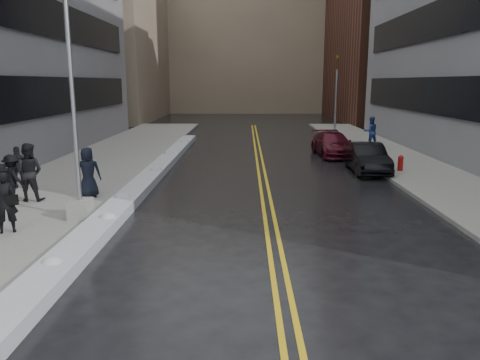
{
  "coord_description": "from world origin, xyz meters",
  "views": [
    {
      "loc": [
        1.73,
        -11.69,
        4.24
      ],
      "look_at": [
        1.56,
        2.29,
        1.3
      ],
      "focal_mm": 35.0,
      "sensor_mm": 36.0,
      "label": 1
    }
  ],
  "objects_px": {
    "lamppost": "(76,141)",
    "pedestrian_c": "(88,172)",
    "traffic_signal": "(336,93)",
    "pedestrian_b": "(29,172)",
    "car_maroon": "(333,144)",
    "pedestrian_fedora": "(4,202)",
    "fire_hydrant": "(401,162)",
    "car_black": "(367,158)",
    "pedestrian_d": "(19,167)",
    "pedestrian_e": "(12,178)",
    "pedestrian_east": "(371,132)"
  },
  "relations": [
    {
      "from": "pedestrian_fedora",
      "to": "pedestrian_c",
      "type": "relative_size",
      "value": 0.97
    },
    {
      "from": "lamppost",
      "to": "pedestrian_e",
      "type": "bearing_deg",
      "value": 145.73
    },
    {
      "from": "pedestrian_c",
      "to": "car_maroon",
      "type": "height_order",
      "value": "pedestrian_c"
    },
    {
      "from": "traffic_signal",
      "to": "pedestrian_c",
      "type": "distance_m",
      "value": 23.06
    },
    {
      "from": "fire_hydrant",
      "to": "pedestrian_c",
      "type": "distance_m",
      "value": 13.98
    },
    {
      "from": "pedestrian_d",
      "to": "car_maroon",
      "type": "distance_m",
      "value": 16.77
    },
    {
      "from": "lamppost",
      "to": "pedestrian_e",
      "type": "height_order",
      "value": "lamppost"
    },
    {
      "from": "traffic_signal",
      "to": "pedestrian_fedora",
      "type": "relative_size",
      "value": 3.42
    },
    {
      "from": "traffic_signal",
      "to": "pedestrian_b",
      "type": "distance_m",
      "value": 24.56
    },
    {
      "from": "car_maroon",
      "to": "lamppost",
      "type": "bearing_deg",
      "value": -130.45
    },
    {
      "from": "traffic_signal",
      "to": "pedestrian_fedora",
      "type": "height_order",
      "value": "traffic_signal"
    },
    {
      "from": "traffic_signal",
      "to": "pedestrian_e",
      "type": "xyz_separation_m",
      "value": [
        -14.87,
        -19.91,
        -2.43
      ]
    },
    {
      "from": "pedestrian_e",
      "to": "car_black",
      "type": "height_order",
      "value": "pedestrian_e"
    },
    {
      "from": "pedestrian_east",
      "to": "car_maroon",
      "type": "relative_size",
      "value": 0.41
    },
    {
      "from": "car_black",
      "to": "pedestrian_fedora",
      "type": "bearing_deg",
      "value": -141.05
    },
    {
      "from": "fire_hydrant",
      "to": "pedestrian_e",
      "type": "height_order",
      "value": "pedestrian_e"
    },
    {
      "from": "lamppost",
      "to": "pedestrian_c",
      "type": "bearing_deg",
      "value": 103.12
    },
    {
      "from": "fire_hydrant",
      "to": "car_black",
      "type": "xyz_separation_m",
      "value": [
        -1.5,
        0.35,
        0.15
      ]
    },
    {
      "from": "pedestrian_c",
      "to": "car_maroon",
      "type": "bearing_deg",
      "value": -148.95
    },
    {
      "from": "fire_hydrant",
      "to": "pedestrian_b",
      "type": "bearing_deg",
      "value": -158.51
    },
    {
      "from": "fire_hydrant",
      "to": "pedestrian_c",
      "type": "xyz_separation_m",
      "value": [
        -12.93,
        -5.28,
        0.51
      ]
    },
    {
      "from": "lamppost",
      "to": "pedestrian_fedora",
      "type": "distance_m",
      "value": 2.58
    },
    {
      "from": "traffic_signal",
      "to": "pedestrian_fedora",
      "type": "bearing_deg",
      "value": -119.75
    },
    {
      "from": "pedestrian_fedora",
      "to": "pedestrian_b",
      "type": "distance_m",
      "value": 3.69
    },
    {
      "from": "traffic_signal",
      "to": "pedestrian_b",
      "type": "xyz_separation_m",
      "value": [
        -14.32,
        -19.83,
        -2.24
      ]
    },
    {
      "from": "pedestrian_fedora",
      "to": "car_black",
      "type": "xyz_separation_m",
      "value": [
        12.37,
        9.74,
        -0.33
      ]
    },
    {
      "from": "lamppost",
      "to": "car_maroon",
      "type": "relative_size",
      "value": 1.63
    },
    {
      "from": "lamppost",
      "to": "fire_hydrant",
      "type": "xyz_separation_m",
      "value": [
        12.3,
        8.0,
        -1.98
      ]
    },
    {
      "from": "pedestrian_c",
      "to": "car_black",
      "type": "distance_m",
      "value": 12.75
    },
    {
      "from": "traffic_signal",
      "to": "pedestrian_c",
      "type": "height_order",
      "value": "traffic_signal"
    },
    {
      "from": "lamppost",
      "to": "car_maroon",
      "type": "height_order",
      "value": "lamppost"
    },
    {
      "from": "car_maroon",
      "to": "pedestrian_d",
      "type": "bearing_deg",
      "value": -149.86
    },
    {
      "from": "pedestrian_c",
      "to": "pedestrian_b",
      "type": "bearing_deg",
      "value": 2.49
    },
    {
      "from": "lamppost",
      "to": "car_black",
      "type": "xyz_separation_m",
      "value": [
        10.8,
        8.35,
        -1.84
      ]
    },
    {
      "from": "lamppost",
      "to": "pedestrian_c",
      "type": "height_order",
      "value": "lamppost"
    },
    {
      "from": "traffic_signal",
      "to": "pedestrian_d",
      "type": "distance_m",
      "value": 23.86
    },
    {
      "from": "fire_hydrant",
      "to": "traffic_signal",
      "type": "distance_m",
      "value": 14.3
    },
    {
      "from": "fire_hydrant",
      "to": "pedestrian_c",
      "type": "bearing_deg",
      "value": -157.79
    },
    {
      "from": "lamppost",
      "to": "pedestrian_d",
      "type": "distance_m",
      "value": 5.88
    },
    {
      "from": "fire_hydrant",
      "to": "car_black",
      "type": "bearing_deg",
      "value": 166.82
    },
    {
      "from": "fire_hydrant",
      "to": "pedestrian_fedora",
      "type": "relative_size",
      "value": 0.42
    },
    {
      "from": "pedestrian_b",
      "to": "car_maroon",
      "type": "height_order",
      "value": "pedestrian_b"
    },
    {
      "from": "pedestrian_c",
      "to": "pedestrian_east",
      "type": "distance_m",
      "value": 19.39
    },
    {
      "from": "lamppost",
      "to": "pedestrian_c",
      "type": "xyz_separation_m",
      "value": [
        -0.63,
        2.72,
        -1.48
      ]
    },
    {
      "from": "pedestrian_d",
      "to": "car_black",
      "type": "xyz_separation_m",
      "value": [
        14.65,
        4.19,
        -0.28
      ]
    },
    {
      "from": "car_black",
      "to": "pedestrian_e",
      "type": "bearing_deg",
      "value": -154.99
    },
    {
      "from": "traffic_signal",
      "to": "pedestrian_east",
      "type": "xyz_separation_m",
      "value": [
        1.27,
        -5.56,
        -2.29
      ]
    },
    {
      "from": "pedestrian_fedora",
      "to": "pedestrian_east",
      "type": "relative_size",
      "value": 0.92
    },
    {
      "from": "pedestrian_b",
      "to": "pedestrian_c",
      "type": "height_order",
      "value": "pedestrian_b"
    },
    {
      "from": "fire_hydrant",
      "to": "pedestrian_e",
      "type": "relative_size",
      "value": 0.44
    }
  ]
}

